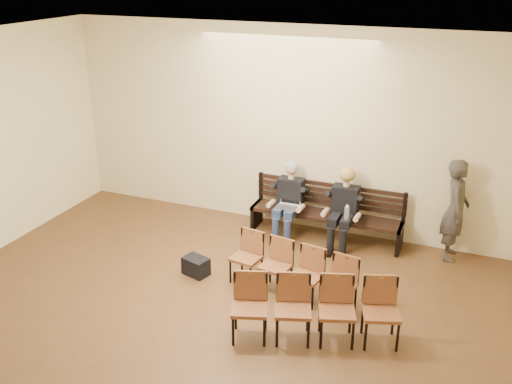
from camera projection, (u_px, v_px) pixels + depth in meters
room_walls at (150, 161)px, 5.84m from camera, size 8.02×10.01×3.51m
bench at (325, 226)px, 9.72m from camera, size 2.60×0.90×0.45m
seated_man at (289, 201)px, 9.68m from camera, size 0.53×0.73×1.27m
seated_woman at (343, 211)px, 9.36m from camera, size 0.53×0.74×1.24m
laptop at (288, 208)px, 9.55m from camera, size 0.37×0.30×0.26m
water_bottle at (346, 220)px, 9.13m from camera, size 0.08×0.08×0.25m
bag at (196, 266)px, 8.62m from camera, size 0.43×0.35×0.28m
passerby at (456, 203)px, 8.82m from camera, size 0.50×0.72×1.90m
chair_row_front at (291, 271)px, 7.99m from camera, size 1.93×0.73×0.78m
chair_row_back at (315, 311)px, 7.03m from camera, size 2.10×1.09×0.85m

